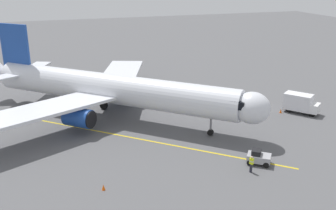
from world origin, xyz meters
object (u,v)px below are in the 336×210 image
(airplane, at_px, (109,89))
(safety_cone_nose_left, at_px, (103,187))
(tug_portside, at_px, (259,157))
(belt_loader_starboard_side, at_px, (126,72))
(safety_cone_nose_right, at_px, (196,105))
(box_truck_near_nose, at_px, (301,103))
(ground_crew_marshaller, at_px, (251,164))
(safety_cone_wing_port, at_px, (281,111))

(airplane, bearing_deg, safety_cone_nose_left, 77.40)
(tug_portside, relative_size, belt_loader_starboard_side, 0.66)
(tug_portside, xyz_separation_m, safety_cone_nose_right, (-0.60, -18.08, -0.43))
(box_truck_near_nose, xyz_separation_m, belt_loader_starboard_side, (18.28, -26.50, -0.67))
(ground_crew_marshaller, xyz_separation_m, safety_cone_wing_port, (-12.23, -13.25, -0.61))
(airplane, relative_size, belt_loader_starboard_side, 8.01)
(airplane, xyz_separation_m, box_truck_near_nose, (-24.99, 6.22, -2.62))
(ground_crew_marshaller, distance_m, safety_cone_wing_port, 18.04)
(airplane, xyz_separation_m, tug_portside, (-11.79, 17.38, -3.30))
(box_truck_near_nose, relative_size, tug_portside, 1.77)
(box_truck_near_nose, distance_m, tug_portside, 17.30)
(ground_crew_marshaller, bearing_deg, safety_cone_nose_right, -96.46)
(box_truck_near_nose, relative_size, safety_cone_wing_port, 8.80)
(ground_crew_marshaller, xyz_separation_m, safety_cone_nose_right, (-2.20, -19.39, -0.61))
(ground_crew_marshaller, xyz_separation_m, safety_cone_nose_left, (14.08, -1.29, -0.61))
(box_truck_near_nose, distance_m, safety_cone_wing_port, 2.91)
(ground_crew_marshaller, xyz_separation_m, tug_portside, (-1.60, -1.30, -0.18))
(safety_cone_nose_left, xyz_separation_m, safety_cone_wing_port, (-26.31, -11.96, 0.00))
(airplane, bearing_deg, ground_crew_marshaller, 118.61)
(ground_crew_marshaller, height_order, safety_cone_nose_left, ground_crew_marshaller)
(safety_cone_wing_port, bearing_deg, box_truck_near_nose, 162.95)
(airplane, relative_size, safety_cone_nose_left, 60.80)
(box_truck_near_nose, distance_m, belt_loader_starboard_side, 32.20)
(safety_cone_wing_port, bearing_deg, ground_crew_marshaller, 47.31)
(belt_loader_starboard_side, relative_size, safety_cone_wing_port, 7.59)
(tug_portside, xyz_separation_m, safety_cone_nose_left, (15.67, 0.01, -0.43))
(airplane, bearing_deg, box_truck_near_nose, 166.03)
(airplane, height_order, tug_portside, airplane)
(ground_crew_marshaller, bearing_deg, belt_loader_starboard_side, -84.89)
(tug_portside, xyz_separation_m, belt_loader_starboard_side, (5.08, -37.66, 0.01))
(belt_loader_starboard_side, relative_size, safety_cone_nose_left, 7.59)
(airplane, distance_m, tug_portside, 21.26)
(safety_cone_nose_right, xyz_separation_m, safety_cone_wing_port, (-10.03, 6.13, 0.00))
(airplane, distance_m, ground_crew_marshaller, 21.51)
(box_truck_near_nose, bearing_deg, airplane, -13.97)
(belt_loader_starboard_side, xyz_separation_m, safety_cone_nose_right, (-5.68, 19.58, -0.44))
(safety_cone_wing_port, bearing_deg, airplane, -13.62)
(airplane, relative_size, tug_portside, 12.21)
(box_truck_near_nose, bearing_deg, belt_loader_starboard_side, -55.40)
(ground_crew_marshaller, distance_m, box_truck_near_nose, 19.36)
(safety_cone_wing_port, bearing_deg, safety_cone_nose_left, 24.45)
(safety_cone_nose_right, bearing_deg, belt_loader_starboard_side, -73.82)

